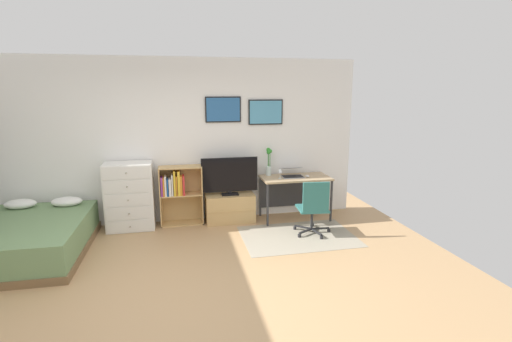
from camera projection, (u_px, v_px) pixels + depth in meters
The scene contains 14 objects.
ground_plane at pixel (185, 291), 4.18m from camera, with size 7.20×7.20×0.00m, color tan.
wall_back_with_posters at pixel (178, 141), 6.22m from camera, with size 6.12×0.09×2.70m.
area_rug at pixel (298, 236), 5.76m from camera, with size 1.70×1.20×0.01m, color #9E937F.
bed at pixel (29, 238), 5.07m from camera, with size 1.48×1.94×0.60m.
dresser at pixel (130, 196), 5.97m from camera, with size 0.73×0.46×1.07m.
bookshelf at pixel (178, 190), 6.18m from camera, with size 0.69×0.30×0.97m.
tv_stand at pixel (230, 208), 6.38m from camera, with size 0.81×0.41×0.47m.
television at pixel (230, 176), 6.24m from camera, with size 0.93×0.16×0.63m.
desk at pixel (294, 184), 6.51m from camera, with size 1.16×0.60×0.74m.
office_chair at pixel (314, 206), 5.72m from camera, with size 0.57×0.58×0.86m.
laptop at pixel (292, 173), 6.45m from camera, with size 0.38×0.40×0.16m.
computer_mouse at pixel (307, 176), 6.39m from camera, with size 0.06×0.10×0.03m, color silver.
bamboo_vase at pixel (269, 162), 6.48m from camera, with size 0.10×0.09×0.48m.
wine_glass at pixel (280, 171), 6.26m from camera, with size 0.07×0.07×0.18m.
Camera 1 is at (-0.04, -3.89, 2.18)m, focal length 26.56 mm.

